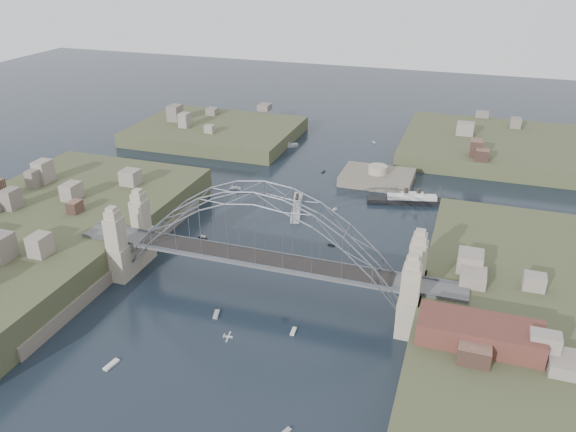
{
  "coord_description": "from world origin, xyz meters",
  "views": [
    {
      "loc": [
        38.28,
        -95.96,
        67.82
      ],
      "look_at": [
        0.0,
        18.0,
        10.0
      ],
      "focal_mm": 35.52,
      "sensor_mm": 36.0,
      "label": 1
    }
  ],
  "objects_px": {
    "wharf_shed": "(480,333)",
    "fort_island": "(377,183)",
    "ocean_liner": "(412,200)",
    "naval_cruiser_near": "(297,206)",
    "bridge": "(260,242)",
    "naval_cruiser_far": "(280,146)"
  },
  "relations": [
    {
      "from": "fort_island",
      "to": "ocean_liner",
      "type": "height_order",
      "value": "ocean_liner"
    },
    {
      "from": "fort_island",
      "to": "ocean_liner",
      "type": "distance_m",
      "value": 17.94
    },
    {
      "from": "bridge",
      "to": "naval_cruiser_near",
      "type": "height_order",
      "value": "bridge"
    },
    {
      "from": "naval_cruiser_near",
      "to": "bridge",
      "type": "bearing_deg",
      "value": -82.44
    },
    {
      "from": "naval_cruiser_near",
      "to": "naval_cruiser_far",
      "type": "distance_m",
      "value": 52.92
    },
    {
      "from": "wharf_shed",
      "to": "ocean_liner",
      "type": "height_order",
      "value": "wharf_shed"
    },
    {
      "from": "fort_island",
      "to": "naval_cruiser_near",
      "type": "distance_m",
      "value": 32.48
    },
    {
      "from": "bridge",
      "to": "fort_island",
      "type": "bearing_deg",
      "value": 80.27
    },
    {
      "from": "wharf_shed",
      "to": "naval_cruiser_far",
      "type": "distance_m",
      "value": 127.41
    },
    {
      "from": "wharf_shed",
      "to": "naval_cruiser_near",
      "type": "xyz_separation_m",
      "value": [
        -49.68,
        56.78,
        -9.13
      ]
    },
    {
      "from": "wharf_shed",
      "to": "naval_cruiser_far",
      "type": "height_order",
      "value": "wharf_shed"
    },
    {
      "from": "naval_cruiser_near",
      "to": "naval_cruiser_far",
      "type": "xyz_separation_m",
      "value": [
        -22.05,
        48.11,
        -0.13
      ]
    },
    {
      "from": "naval_cruiser_near",
      "to": "ocean_liner",
      "type": "bearing_deg",
      "value": 25.47
    },
    {
      "from": "wharf_shed",
      "to": "fort_island",
      "type": "bearing_deg",
      "value": 110.85
    },
    {
      "from": "bridge",
      "to": "naval_cruiser_far",
      "type": "distance_m",
      "value": 95.73
    },
    {
      "from": "bridge",
      "to": "ocean_liner",
      "type": "bearing_deg",
      "value": 66.85
    },
    {
      "from": "fort_island",
      "to": "naval_cruiser_far",
      "type": "height_order",
      "value": "fort_island"
    },
    {
      "from": "fort_island",
      "to": "naval_cruiser_near",
      "type": "bearing_deg",
      "value": -123.0
    },
    {
      "from": "naval_cruiser_far",
      "to": "ocean_liner",
      "type": "relative_size",
      "value": 0.47
    },
    {
      "from": "wharf_shed",
      "to": "naval_cruiser_near",
      "type": "bearing_deg",
      "value": 131.18
    },
    {
      "from": "ocean_liner",
      "to": "bridge",
      "type": "bearing_deg",
      "value": -113.15
    },
    {
      "from": "fort_island",
      "to": "bridge",
      "type": "bearing_deg",
      "value": -99.73
    }
  ]
}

